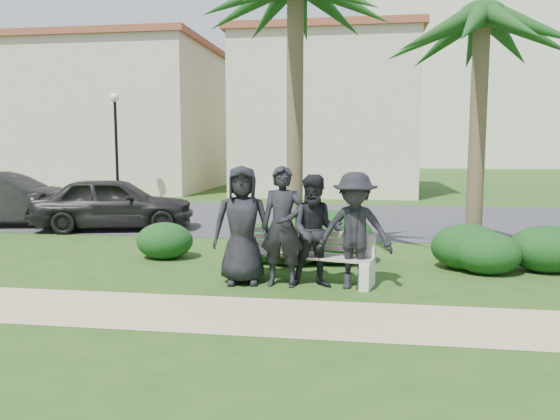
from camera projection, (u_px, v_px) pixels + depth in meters
The scene contains 22 objects.
ground at pixel (317, 283), 8.87m from camera, with size 160.00×160.00×0.00m, color #234814.
footpath at pixel (306, 318), 7.10m from camera, with size 30.00×1.60×0.01m, color tan.
asphalt_street at pixel (338, 219), 16.72m from camera, with size 160.00×8.00×0.01m, color #2D2D30.
stucco_bldg_left at pixel (112, 117), 27.87m from camera, with size 10.40×8.40×7.30m.
stucco_bldg_right at pixel (327, 115), 26.26m from camera, with size 8.40×8.40×7.30m.
hotel_tower at pixel (487, 42), 59.25m from camera, with size 26.00×18.00×37.30m.
street_lamp at pixel (116, 127), 21.63m from camera, with size 0.36×0.36×4.29m.
park_bench at pixel (303, 260), 8.97m from camera, with size 2.42×1.01×0.81m.
man_a at pixel (242, 225), 8.78m from camera, with size 0.94×0.61×1.92m, color black.
man_b at pixel (283, 226), 8.62m from camera, with size 0.70×0.46×1.92m, color black.
man_c at pixel (316, 231), 8.55m from camera, with size 0.87×0.68×1.79m, color black.
man_d at pixel (355, 231), 8.49m from camera, with size 1.18×0.68×1.83m, color black.
hedge_a at pixel (165, 240), 10.83m from camera, with size 1.13×0.94×0.74m, color black.
hedge_b at pixel (266, 242), 10.50m from camera, with size 1.19×0.98×0.78m, color black.
hedge_c at pixel (291, 240), 10.31m from camera, with size 1.37×1.13×0.89m, color black.
hedge_d at pixel (332, 235), 10.45m from camera, with size 1.59×1.31×1.04m, color black.
hedge_e at pixel (487, 252), 9.55m from camera, with size 1.17×0.96×0.76m, color black.
hedge_f at pixel (468, 246), 9.89m from camera, with size 1.31×1.08×0.85m, color black.
hedge_extra at pixel (547, 248), 9.69m from camera, with size 1.31×1.08×0.85m, color black.
palm_right at pixel (482, 19), 10.37m from camera, with size 3.00×3.00×5.60m.
car_a at pixel (114, 203), 14.48m from camera, with size 1.66×4.13×1.41m, color black.
car_b at pixel (3, 199), 15.19m from camera, with size 1.57×4.49×1.48m, color black.
Camera 1 is at (0.68, -8.66, 2.23)m, focal length 35.00 mm.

